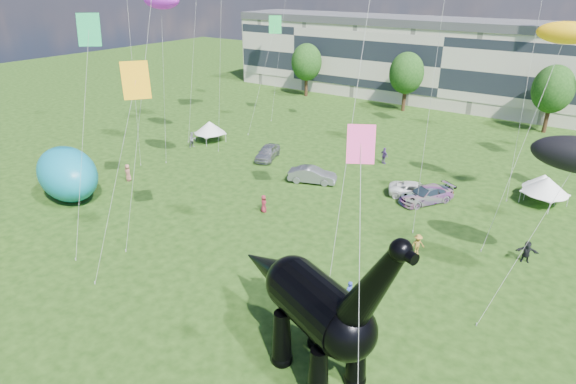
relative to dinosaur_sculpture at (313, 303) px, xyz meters
The scene contains 15 objects.
ground 6.55m from the dinosaur_sculpture, behind, with size 220.00×220.00×0.00m, color #16330C.
terrace_row 64.13m from the dinosaur_sculpture, 101.81° to the left, with size 78.00×11.00×12.00m, color beige.
tree_far_left 64.24m from the dinosaur_sculpture, 123.16° to the left, with size 5.20×5.20×9.44m.
tree_mid_left 56.45m from the dinosaur_sculpture, 107.67° to the left, with size 5.20×5.20×9.44m.
tree_mid_right 53.87m from the dinosaur_sculpture, 86.93° to the left, with size 5.20×5.20×9.44m.
dinosaur_sculpture is the anchor object (origin of this frame).
car_silver 32.37m from the dinosaur_sculpture, 131.23° to the left, with size 1.89×4.70×1.60m, color #B0B0B4.
car_grey 25.37m from the dinosaur_sculpture, 122.11° to the left, with size 1.68×4.83×1.59m, color gray.
car_white 24.42m from the dinosaur_sculpture, 98.45° to the left, with size 2.26×4.91×1.36m, color white.
car_dark 23.64m from the dinosaur_sculpture, 95.54° to the left, with size 2.16×5.31×1.54m, color #595960.
gazebo_near 31.04m from the dinosaur_sculpture, 78.33° to the left, with size 3.71×3.71×2.41m.
gazebo_far 29.81m from the dinosaur_sculpture, 76.99° to the left, with size 5.09×5.09×2.69m.
gazebo_left 40.05m from the dinosaur_sculpture, 140.92° to the left, with size 4.66×4.66×2.64m.
inflatable_teal 30.43m from the dinosaur_sculpture, behind, with size 7.84×4.90×4.90m, color #0D81A1.
visitors 21.02m from the dinosaur_sculpture, 116.06° to the left, with size 49.15×27.11×1.89m.
Camera 1 is at (15.41, -17.67, 18.97)m, focal length 30.00 mm.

